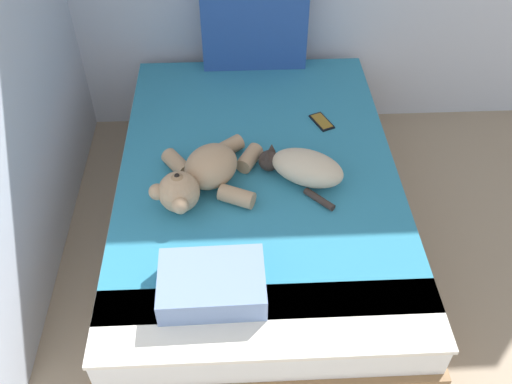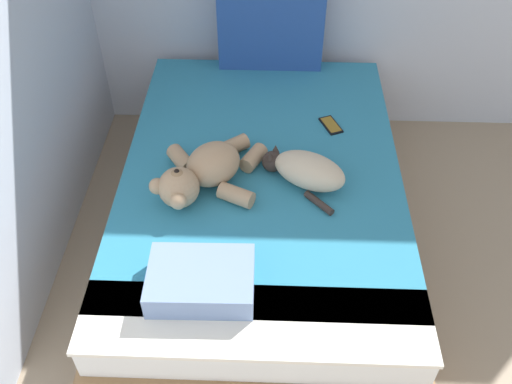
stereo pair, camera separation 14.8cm
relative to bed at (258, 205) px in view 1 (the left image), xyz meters
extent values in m
cube|color=olive|center=(0.00, 0.00, -0.11)|extent=(1.37, 2.01, 0.28)
cube|color=white|center=(0.00, 0.00, 0.13)|extent=(1.33, 1.95, 0.20)
cube|color=teal|center=(0.00, 0.06, 0.24)|extent=(1.31, 1.81, 0.02)
cube|color=silver|center=(0.00, -0.84, 0.24)|extent=(1.31, 0.32, 0.02)
cube|color=#264C99|center=(0.02, 0.92, 0.51)|extent=(0.59, 0.12, 0.53)
ellipsoid|color=#C6B293|center=(0.22, -0.09, 0.33)|extent=(0.39, 0.32, 0.15)
sphere|color=#332823|center=(0.05, -0.01, 0.30)|extent=(0.10, 0.10, 0.10)
cone|color=#332823|center=(0.04, -0.03, 0.36)|extent=(0.04, 0.04, 0.04)
cone|color=#332823|center=(0.06, 0.02, 0.36)|extent=(0.04, 0.04, 0.04)
cylinder|color=#332823|center=(0.26, -0.24, 0.27)|extent=(0.13, 0.14, 0.03)
ellipsoid|color=#332823|center=(0.15, -0.02, 0.27)|extent=(0.11, 0.10, 0.04)
ellipsoid|color=tan|center=(-0.22, -0.08, 0.34)|extent=(0.34, 0.34, 0.18)
sphere|color=tan|center=(-0.35, -0.24, 0.34)|extent=(0.18, 0.18, 0.18)
sphere|color=#8E6B49|center=(-0.35, -0.24, 0.40)|extent=(0.07, 0.07, 0.07)
sphere|color=black|center=(-0.35, -0.24, 0.43)|extent=(0.02, 0.02, 0.02)
sphere|color=tan|center=(-0.34, -0.33, 0.35)|extent=(0.07, 0.07, 0.07)
sphere|color=tan|center=(-0.45, -0.25, 0.35)|extent=(0.07, 0.07, 0.07)
cylinder|color=tan|center=(-0.11, -0.23, 0.29)|extent=(0.18, 0.14, 0.08)
cylinder|color=tan|center=(-0.04, 0.03, 0.29)|extent=(0.14, 0.16, 0.08)
cylinder|color=tan|center=(-0.38, 0.00, 0.29)|extent=(0.15, 0.17, 0.08)
cylinder|color=tan|center=(-0.14, 0.11, 0.29)|extent=(0.16, 0.15, 0.08)
cube|color=black|center=(0.35, 0.34, 0.26)|extent=(0.12, 0.16, 0.01)
cube|color=olive|center=(0.35, 0.34, 0.26)|extent=(0.11, 0.14, 0.00)
cube|color=#728CB7|center=(-0.21, -0.71, 0.31)|extent=(0.40, 0.29, 0.11)
camera|label=1|loc=(-0.10, -1.99, 2.02)|focal=39.27mm
camera|label=2|loc=(0.04, -1.99, 2.02)|focal=39.27mm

